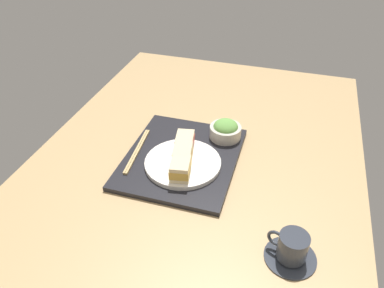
# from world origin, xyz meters

# --- Properties ---
(ground_plane) EXTENTS (1.40, 1.00, 0.03)m
(ground_plane) POSITION_xyz_m (0.00, 0.00, -0.01)
(ground_plane) COLOR tan
(serving_tray) EXTENTS (0.40, 0.33, 0.02)m
(serving_tray) POSITION_xyz_m (0.04, -0.04, 0.01)
(serving_tray) COLOR black
(serving_tray) RESTS_ON ground_plane
(sandwich_plate) EXTENTS (0.23, 0.23, 0.01)m
(sandwich_plate) POSITION_xyz_m (0.08, -0.03, 0.02)
(sandwich_plate) COLOR white
(sandwich_plate) RESTS_ON serving_tray
(sandwich_near) EXTENTS (0.08, 0.07, 0.05)m
(sandwich_near) POSITION_xyz_m (0.02, -0.04, 0.05)
(sandwich_near) COLOR beige
(sandwich_near) RESTS_ON sandwich_plate
(sandwich_middle) EXTENTS (0.08, 0.06, 0.05)m
(sandwich_middle) POSITION_xyz_m (0.08, -0.03, 0.05)
(sandwich_middle) COLOR beige
(sandwich_middle) RESTS_ON sandwich_plate
(sandwich_far) EXTENTS (0.08, 0.07, 0.05)m
(sandwich_far) POSITION_xyz_m (0.14, -0.01, 0.05)
(sandwich_far) COLOR beige
(sandwich_far) RESTS_ON sandwich_plate
(salad_bowl) EXTENTS (0.10, 0.10, 0.06)m
(salad_bowl) POSITION_xyz_m (-0.10, 0.06, 0.04)
(salad_bowl) COLOR beige
(salad_bowl) RESTS_ON serving_tray
(chopsticks_pair) EXTENTS (0.22, 0.03, 0.01)m
(chopsticks_pair) POSITION_xyz_m (0.06, -0.18, 0.02)
(chopsticks_pair) COLOR tan
(chopsticks_pair) RESTS_ON serving_tray
(coffee_cup) EXTENTS (0.12, 0.12, 0.07)m
(coffee_cup) POSITION_xyz_m (0.31, 0.31, 0.03)
(coffee_cup) COLOR #333842
(coffee_cup) RESTS_ON ground_plane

